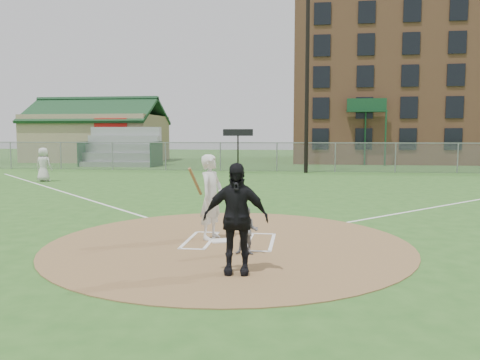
# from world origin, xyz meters

# --- Properties ---
(ground) EXTENTS (140.00, 140.00, 0.00)m
(ground) POSITION_xyz_m (0.00, 0.00, 0.00)
(ground) COLOR #2C5D20
(ground) RESTS_ON ground
(dirt_circle) EXTENTS (8.40, 8.40, 0.02)m
(dirt_circle) POSITION_xyz_m (0.00, 0.00, 0.01)
(dirt_circle) COLOR olive
(dirt_circle) RESTS_ON ground
(home_plate) EXTENTS (0.52, 0.52, 0.03)m
(home_plate) POSITION_xyz_m (-0.23, 0.08, 0.03)
(home_plate) COLOR white
(home_plate) RESTS_ON dirt_circle
(foul_line_third) EXTENTS (17.04, 17.04, 0.01)m
(foul_line_third) POSITION_xyz_m (-9.00, 9.00, 0.01)
(foul_line_third) COLOR white
(foul_line_third) RESTS_ON ground
(catcher) EXTENTS (0.49, 0.38, 1.01)m
(catcher) POSITION_xyz_m (0.54, -1.04, 0.52)
(catcher) COLOR slate
(catcher) RESTS_ON dirt_circle
(umpire) EXTENTS (1.21, 0.56, 2.02)m
(umpire) POSITION_xyz_m (0.49, -2.38, 1.03)
(umpire) COLOR black
(umpire) RESTS_ON dirt_circle
(ondeck_player) EXTENTS (0.95, 0.66, 1.85)m
(ondeck_player) POSITION_xyz_m (-12.27, 13.21, 0.92)
(ondeck_player) COLOR silver
(ondeck_player) RESTS_ON ground
(batters_boxes) EXTENTS (2.08, 1.88, 0.01)m
(batters_boxes) POSITION_xyz_m (0.00, 0.15, 0.03)
(batters_boxes) COLOR white
(batters_boxes) RESTS_ON dirt_circle
(batter_at_plate) EXTENTS (0.77, 1.13, 2.05)m
(batter_at_plate) POSITION_xyz_m (-0.49, 0.34, 1.05)
(batter_at_plate) COLOR silver
(batter_at_plate) RESTS_ON dirt_circle
(outfield_fence) EXTENTS (56.08, 0.08, 2.03)m
(outfield_fence) POSITION_xyz_m (0.00, 22.00, 1.02)
(outfield_fence) COLOR slate
(outfield_fence) RESTS_ON ground
(bleachers) EXTENTS (6.08, 3.20, 3.20)m
(bleachers) POSITION_xyz_m (-13.00, 26.20, 1.59)
(bleachers) COLOR #B7BABF
(bleachers) RESTS_ON ground
(clubhouse) EXTENTS (12.20, 8.71, 6.23)m
(clubhouse) POSITION_xyz_m (-18.00, 32.99, 2.39)
(clubhouse) COLOR tan
(clubhouse) RESTS_ON ground
(brick_warehouse) EXTENTS (30.00, 17.17, 15.00)m
(brick_warehouse) POSITION_xyz_m (16.00, 37.96, 7.50)
(brick_warehouse) COLOR #A46846
(brick_warehouse) RESTS_ON ground
(light_pole) EXTENTS (1.20, 0.30, 12.22)m
(light_pole) POSITION_xyz_m (2.00, 21.00, 6.61)
(light_pole) COLOR black
(light_pole) RESTS_ON ground
(scoreboard_sign) EXTENTS (2.00, 0.10, 2.93)m
(scoreboard_sign) POSITION_xyz_m (-2.50, 20.20, 2.39)
(scoreboard_sign) COLOR black
(scoreboard_sign) RESTS_ON ground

